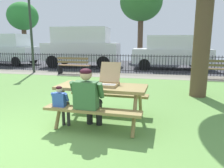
% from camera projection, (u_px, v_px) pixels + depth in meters
% --- Properties ---
extents(ground, '(28.00, 12.00, 0.02)m').
position_uv_depth(ground, '(63.00, 108.00, 5.33)').
color(ground, '#68994A').
extents(cobblestone_walkway, '(28.00, 1.40, 0.01)m').
position_uv_depth(cobblestone_walkway, '(109.00, 75.00, 10.40)').
color(cobblestone_walkway, gray).
extents(street_asphalt, '(28.00, 6.90, 0.01)m').
position_uv_depth(street_asphalt, '(123.00, 65.00, 14.38)').
color(street_asphalt, '#38383D').
extents(picnic_table_foreground, '(1.86, 1.56, 0.79)m').
position_uv_depth(picnic_table_foreground, '(102.00, 94.00, 4.32)').
color(picnic_table_foreground, olive).
rests_on(picnic_table_foreground, ground).
extents(pizza_box_open, '(0.45, 0.55, 0.45)m').
position_uv_depth(pizza_box_open, '(108.00, 80.00, 4.32)').
color(pizza_box_open, tan).
rests_on(pizza_box_open, picnic_table_foreground).
extents(pizza_slice_on_table, '(0.31, 0.27, 0.02)m').
position_uv_depth(pizza_slice_on_table, '(91.00, 84.00, 4.36)').
color(pizza_slice_on_table, '#F8D567').
rests_on(pizza_slice_on_table, picnic_table_foreground).
extents(adult_at_table, '(0.62, 0.60, 1.19)m').
position_uv_depth(adult_at_table, '(88.00, 97.00, 3.86)').
color(adult_at_table, black).
rests_on(adult_at_table, ground).
extents(child_at_table, '(0.34, 0.33, 0.85)m').
position_uv_depth(child_at_table, '(61.00, 103.00, 4.00)').
color(child_at_table, '#353535').
rests_on(child_at_table, ground).
extents(iron_fence_streetside, '(20.67, 0.03, 0.97)m').
position_uv_depth(iron_fence_streetside, '(112.00, 63.00, 10.97)').
color(iron_fence_streetside, black).
rests_on(iron_fence_streetside, ground).
extents(park_bench_center, '(1.61, 0.49, 0.85)m').
position_uv_depth(park_bench_center, '(74.00, 66.00, 10.55)').
color(park_bench_center, brown).
rests_on(park_bench_center, ground).
extents(park_bench_right, '(1.61, 0.52, 0.85)m').
position_uv_depth(park_bench_right, '(217.00, 70.00, 9.19)').
color(park_bench_right, brown).
rests_on(park_bench_right, ground).
extents(lamp_post_walkway, '(0.28, 0.28, 4.35)m').
position_uv_depth(lamp_post_walkway, '(30.00, 21.00, 10.68)').
color(lamp_post_walkway, '#2D382D').
rests_on(lamp_post_walkway, ground).
extents(parked_car_left, '(4.67, 2.10, 2.08)m').
position_uv_depth(parked_car_left, '(4.00, 49.00, 14.66)').
color(parked_car_left, silver).
rests_on(parked_car_left, ground).
extents(parked_car_center, '(4.78, 2.23, 2.46)m').
position_uv_depth(parked_car_center, '(82.00, 46.00, 13.45)').
color(parked_car_center, silver).
rests_on(parked_car_center, ground).
extents(parked_car_right, '(4.46, 2.02, 1.94)m').
position_uv_depth(parked_car_right, '(171.00, 52.00, 12.39)').
color(parked_car_right, white).
rests_on(parked_car_right, ground).
extents(far_tree_left, '(2.80, 2.80, 5.11)m').
position_uv_depth(far_tree_left, '(23.00, 17.00, 19.64)').
color(far_tree_left, brown).
rests_on(far_tree_left, ground).
extents(far_tree_midleft, '(3.44, 3.44, 6.30)m').
position_uv_depth(far_tree_midleft, '(141.00, 2.00, 17.22)').
color(far_tree_midleft, brown).
rests_on(far_tree_midleft, ground).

